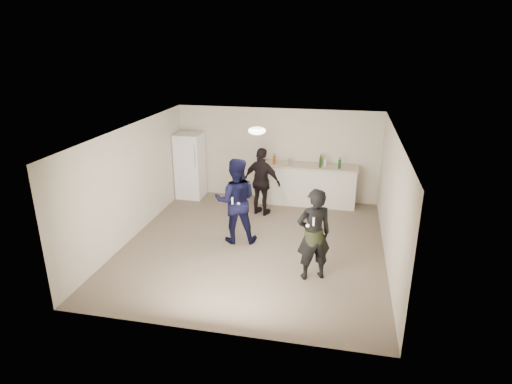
% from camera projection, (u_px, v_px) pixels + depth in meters
% --- Properties ---
extents(floor, '(6.00, 6.00, 0.00)m').
position_uv_depth(floor, '(254.00, 245.00, 9.31)').
color(floor, '#6B5B4C').
rests_on(floor, ground).
extents(ceiling, '(6.00, 6.00, 0.00)m').
position_uv_depth(ceiling, '(254.00, 131.00, 8.45)').
color(ceiling, silver).
rests_on(ceiling, wall_back).
extents(wall_back, '(6.00, 0.00, 6.00)m').
position_uv_depth(wall_back, '(277.00, 154.00, 11.64)').
color(wall_back, beige).
rests_on(wall_back, floor).
extents(wall_front, '(6.00, 0.00, 6.00)m').
position_uv_depth(wall_front, '(210.00, 260.00, 6.12)').
color(wall_front, beige).
rests_on(wall_front, floor).
extents(wall_left, '(0.00, 6.00, 6.00)m').
position_uv_depth(wall_left, '(132.00, 182.00, 9.41)').
color(wall_left, beige).
rests_on(wall_left, floor).
extents(wall_right, '(0.00, 6.00, 6.00)m').
position_uv_depth(wall_right, '(391.00, 200.00, 8.35)').
color(wall_right, beige).
rests_on(wall_right, floor).
extents(counter, '(2.60, 0.56, 1.05)m').
position_uv_depth(counter, '(306.00, 185.00, 11.42)').
color(counter, silver).
rests_on(counter, floor).
extents(counter_top, '(2.68, 0.64, 0.04)m').
position_uv_depth(counter_top, '(307.00, 166.00, 11.23)').
color(counter_top, '#C7B29A').
rests_on(counter_top, counter).
extents(fridge, '(0.70, 0.70, 1.80)m').
position_uv_depth(fridge, '(190.00, 166.00, 11.85)').
color(fridge, white).
rests_on(fridge, floor).
extents(fridge_handle, '(0.02, 0.02, 0.60)m').
position_uv_depth(fridge_handle, '(195.00, 156.00, 11.32)').
color(fridge_handle, '#BBBBC0').
rests_on(fridge_handle, fridge).
extents(ceiling_dome, '(0.36, 0.36, 0.16)m').
position_uv_depth(ceiling_dome, '(257.00, 131.00, 8.75)').
color(ceiling_dome, white).
rests_on(ceiling_dome, ceiling).
extents(shaker, '(0.08, 0.08, 0.17)m').
position_uv_depth(shaker, '(290.00, 162.00, 11.19)').
color(shaker, '#B4B4B9').
rests_on(shaker, counter_top).
extents(man, '(1.04, 0.89, 1.89)m').
position_uv_depth(man, '(236.00, 201.00, 9.19)').
color(man, '#0E0F3B').
rests_on(man, floor).
extents(woman, '(0.76, 0.65, 1.77)m').
position_uv_depth(woman, '(314.00, 235.00, 7.75)').
color(woman, black).
rests_on(woman, floor).
extents(camo_shorts, '(0.34, 0.34, 0.28)m').
position_uv_depth(camo_shorts, '(314.00, 236.00, 7.76)').
color(camo_shorts, '#2C3719').
rests_on(camo_shorts, woman).
extents(spectator, '(1.09, 0.71, 1.72)m').
position_uv_depth(spectator, '(262.00, 182.00, 10.64)').
color(spectator, black).
rests_on(spectator, floor).
extents(remote_man, '(0.04, 0.04, 0.15)m').
position_uv_depth(remote_man, '(232.00, 201.00, 8.89)').
color(remote_man, white).
rests_on(remote_man, man).
extents(nunchuk_man, '(0.07, 0.07, 0.07)m').
position_uv_depth(nunchuk_man, '(238.00, 204.00, 8.92)').
color(nunchuk_man, white).
rests_on(nunchuk_man, man).
extents(remote_woman, '(0.04, 0.04, 0.15)m').
position_uv_depth(remote_woman, '(314.00, 222.00, 7.39)').
color(remote_woman, white).
rests_on(remote_woman, woman).
extents(nunchuk_woman, '(0.07, 0.07, 0.07)m').
position_uv_depth(nunchuk_woman, '(308.00, 226.00, 7.47)').
color(nunchuk_woman, white).
rests_on(nunchuk_woman, woman).
extents(bottle_cluster, '(1.78, 0.34, 0.26)m').
position_uv_depth(bottle_cluster, '(314.00, 162.00, 11.10)').
color(bottle_cluster, white).
rests_on(bottle_cluster, counter_top).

